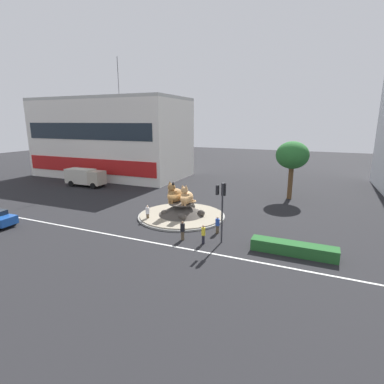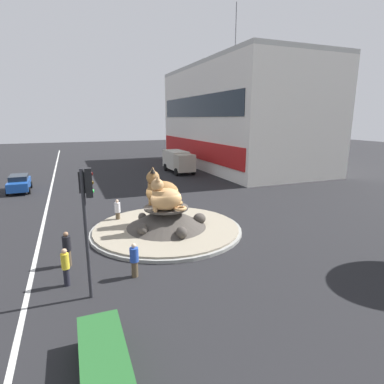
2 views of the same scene
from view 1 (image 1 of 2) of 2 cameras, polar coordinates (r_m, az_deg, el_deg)
ground_plane at (r=31.60m, az=-2.01°, el=-4.75°), size 160.00×160.00×0.00m
lane_centreline at (r=25.74m, az=-9.06°, el=-9.26°), size 112.00×0.20×0.01m
roundabout_island at (r=31.43m, az=-2.00°, el=-3.73°), size 9.15×9.15×1.54m
cat_statue_tabby at (r=31.15m, az=-3.37°, el=-0.47°), size 1.84×2.29×2.32m
cat_statue_calico at (r=30.40m, az=-1.08°, el=-0.94°), size 1.37×2.06×2.11m
traffic_light_mast at (r=24.20m, az=5.75°, el=-1.41°), size 0.74×0.51×5.04m
shophouse_block at (r=57.01m, az=-15.14°, el=10.01°), size 27.16×13.57×19.69m
clipped_hedge_strip at (r=24.18m, az=18.88°, el=-10.24°), size 6.32×1.20×0.90m
broadleaf_tree_behind_island at (r=39.88m, az=18.69°, el=6.60°), size 4.08×4.08×7.41m
pedestrian_white_shirt at (r=30.42m, az=-8.51°, el=-3.96°), size 0.38×0.38×1.61m
pedestrian_blue_shirt at (r=26.97m, az=4.90°, el=-6.24°), size 0.38×0.38×1.55m
pedestrian_yellow_shirt at (r=24.60m, az=2.18°, el=-8.02°), size 0.32×0.32×1.63m
pedestrian_black_shirt at (r=25.36m, az=-1.82°, el=-7.32°), size 0.39×0.39×1.68m
delivery_box_truck at (r=48.76m, az=-19.80°, el=2.78°), size 6.39×2.63×2.66m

